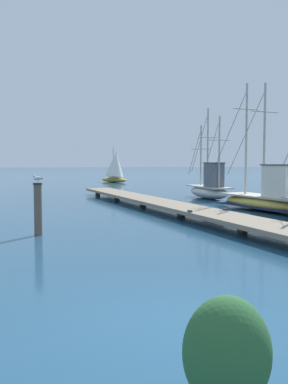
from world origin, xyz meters
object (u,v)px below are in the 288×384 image
object	(u,v)px
fishing_boat_0	(210,188)
fishing_boat_1	(270,198)
mooring_piling	(38,208)
perched_seagull	(38,178)
distant_sailboat	(115,167)

from	to	relation	value
fishing_boat_0	fishing_boat_1	world-z (taller)	fishing_boat_1
fishing_boat_0	mooring_piling	size ratio (longest dim) A/B	3.48
fishing_boat_1	mooring_piling	distance (m)	11.78
mooring_piling	perched_seagull	world-z (taller)	perched_seagull
fishing_boat_0	distant_sailboat	distance (m)	23.76
fishing_boat_1	perched_seagull	world-z (taller)	fishing_boat_1
fishing_boat_0	fishing_boat_1	distance (m)	7.30
mooring_piling	distant_sailboat	bearing A→B (deg)	71.76
distant_sailboat	fishing_boat_0	bearing A→B (deg)	-89.09
perched_seagull	fishing_boat_1	bearing A→B (deg)	17.08
fishing_boat_0	perched_seagull	xyz separation A→B (m)	(-11.73, -10.74, 1.14)
fishing_boat_1	perched_seagull	bearing A→B (deg)	-162.92
mooring_piling	distant_sailboat	xyz separation A→B (m)	(11.36, 34.47, 1.00)
fishing_boat_0	perched_seagull	bearing A→B (deg)	-137.53
fishing_boat_1	mooring_piling	world-z (taller)	fishing_boat_1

